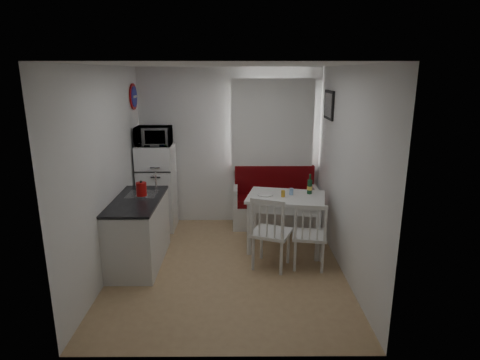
% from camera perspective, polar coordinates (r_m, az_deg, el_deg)
% --- Properties ---
extents(floor, '(3.00, 3.50, 0.02)m').
position_cam_1_polar(floor, '(5.49, -1.75, -12.23)').
color(floor, tan).
rests_on(floor, ground).
extents(ceiling, '(3.00, 3.50, 0.02)m').
position_cam_1_polar(ceiling, '(4.87, -2.00, 16.05)').
color(ceiling, white).
rests_on(ceiling, wall_back).
extents(wall_back, '(3.00, 0.02, 2.60)m').
position_cam_1_polar(wall_back, '(6.73, -1.47, 4.69)').
color(wall_back, white).
rests_on(wall_back, floor).
extents(wall_front, '(3.00, 0.02, 2.60)m').
position_cam_1_polar(wall_front, '(3.35, -2.67, -6.25)').
color(wall_front, white).
rests_on(wall_front, floor).
extents(wall_left, '(0.02, 3.50, 2.60)m').
position_cam_1_polar(wall_left, '(5.28, -18.36, 0.98)').
color(wall_left, white).
rests_on(wall_left, floor).
extents(wall_right, '(0.02, 3.50, 2.60)m').
position_cam_1_polar(wall_right, '(5.20, 14.89, 1.04)').
color(wall_right, white).
rests_on(wall_right, floor).
extents(window, '(1.22, 0.06, 1.47)m').
position_cam_1_polar(window, '(6.67, 4.58, 7.37)').
color(window, silver).
rests_on(window, wall_back).
extents(curtain, '(1.35, 0.02, 1.50)m').
position_cam_1_polar(curtain, '(6.60, 4.64, 7.72)').
color(curtain, white).
rests_on(curtain, wall_back).
extents(kitchen_counter, '(0.62, 1.32, 1.16)m').
position_cam_1_polar(kitchen_counter, '(5.60, -14.21, -7.02)').
color(kitchen_counter, silver).
rests_on(kitchen_counter, floor).
extents(wall_sign, '(0.03, 0.40, 0.40)m').
position_cam_1_polar(wall_sign, '(6.53, -14.84, 11.39)').
color(wall_sign, navy).
rests_on(wall_sign, wall_left).
extents(picture_frame, '(0.04, 0.52, 0.42)m').
position_cam_1_polar(picture_frame, '(6.14, 12.50, 10.38)').
color(picture_frame, black).
rests_on(picture_frame, wall_right).
extents(bench, '(1.40, 0.54, 1.00)m').
position_cam_1_polar(bench, '(6.78, 4.93, -3.78)').
color(bench, silver).
rests_on(bench, floor).
extents(dining_table, '(1.22, 0.97, 0.81)m').
position_cam_1_polar(dining_table, '(5.79, 6.54, -3.10)').
color(dining_table, silver).
rests_on(dining_table, floor).
extents(chair_left, '(0.60, 0.60, 0.54)m').
position_cam_1_polar(chair_left, '(5.17, 4.60, -6.53)').
color(chair_left, silver).
rests_on(chair_left, floor).
extents(chair_right, '(0.49, 0.48, 0.50)m').
position_cam_1_polar(chair_right, '(5.26, 10.06, -6.89)').
color(chair_right, silver).
rests_on(chair_right, floor).
extents(fridge, '(0.56, 0.56, 1.40)m').
position_cam_1_polar(fridge, '(6.66, -11.70, -1.04)').
color(fridge, white).
rests_on(fridge, floor).
extents(microwave, '(0.54, 0.37, 0.30)m').
position_cam_1_polar(microwave, '(6.43, -12.18, 6.14)').
color(microwave, white).
rests_on(microwave, fridge).
extents(kettle, '(0.17, 0.17, 0.22)m').
position_cam_1_polar(kettle, '(5.49, -13.85, -1.28)').
color(kettle, '#AA0E0D').
rests_on(kettle, kitchen_counter).
extents(wine_bottle, '(0.07, 0.07, 0.29)m').
position_cam_1_polar(wine_bottle, '(5.87, 9.90, -0.56)').
color(wine_bottle, '#133C20').
rests_on(wine_bottle, dining_table).
extents(drinking_glass_orange, '(0.06, 0.06, 0.09)m').
position_cam_1_polar(drinking_glass_orange, '(5.69, 6.14, -1.95)').
color(drinking_glass_orange, gold).
rests_on(drinking_glass_orange, dining_table).
extents(drinking_glass_blue, '(0.06, 0.06, 0.10)m').
position_cam_1_polar(drinking_glass_blue, '(5.80, 7.31, -1.64)').
color(drinking_glass_blue, '#8BB4EC').
rests_on(drinking_glass_blue, dining_table).
extents(plate, '(0.22, 0.22, 0.02)m').
position_cam_1_polar(plate, '(5.75, 3.58, -2.12)').
color(plate, white).
rests_on(plate, dining_table).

